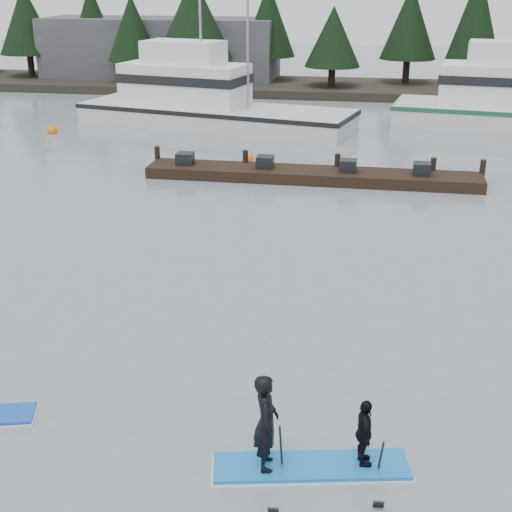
# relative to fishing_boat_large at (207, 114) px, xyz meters

# --- Properties ---
(ground) EXTENTS (160.00, 160.00, 0.00)m
(ground) POSITION_rel_fishing_boat_large_xyz_m (6.63, -28.34, -0.67)
(ground) COLOR slate
(ground) RESTS_ON ground
(far_shore) EXTENTS (70.00, 8.00, 0.60)m
(far_shore) POSITION_rel_fishing_boat_large_xyz_m (6.63, 13.66, -0.37)
(far_shore) COLOR #2D281E
(far_shore) RESTS_ON ground
(treeline) EXTENTS (60.00, 4.00, 8.00)m
(treeline) POSITION_rel_fishing_boat_large_xyz_m (6.63, 13.66, -0.67)
(treeline) COLOR black
(treeline) RESTS_ON ground
(waterfront_building) EXTENTS (18.00, 6.00, 5.00)m
(waterfront_building) POSITION_rel_fishing_boat_large_xyz_m (-7.37, 15.66, 1.83)
(waterfront_building) COLOR #4C4C51
(waterfront_building) RESTS_ON ground
(fishing_boat_large) EXTENTS (16.28, 7.73, 9.08)m
(fishing_boat_large) POSITION_rel_fishing_boat_large_xyz_m (0.00, 0.00, 0.00)
(fishing_boat_large) COLOR silver
(fishing_boat_large) RESTS_ON ground
(floating_dock) EXTENTS (14.04, 1.96, 0.47)m
(floating_dock) POSITION_rel_fishing_boat_large_xyz_m (7.03, -10.69, -0.44)
(floating_dock) COLOR black
(floating_dock) RESTS_ON ground
(buoy_a) EXTENTS (0.57, 0.57, 0.57)m
(buoy_a) POSITION_rel_fishing_boat_large_xyz_m (-7.91, -3.50, -0.67)
(buoy_a) COLOR #FF650C
(buoy_a) RESTS_ON ground
(buoy_b) EXTENTS (0.52, 0.52, 0.52)m
(buoy_b) POSITION_rel_fishing_boat_large_xyz_m (3.81, -8.00, -0.67)
(buoy_b) COLOR #FF650C
(buoy_b) RESTS_ON ground
(paddleboard_duo) EXTENTS (3.53, 1.56, 2.37)m
(paddleboard_duo) POSITION_rel_fishing_boat_large_xyz_m (8.72, -29.55, -0.01)
(paddleboard_duo) COLOR blue
(paddleboard_duo) RESTS_ON ground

